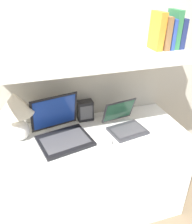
{
  "coord_description": "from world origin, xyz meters",
  "views": [
    {
      "loc": [
        -0.38,
        -0.99,
        1.65
      ],
      "look_at": [
        0.02,
        0.29,
        0.89
      ],
      "focal_mm": 38.0,
      "sensor_mm": 36.0,
      "label": 1
    }
  ],
  "objects_px": {
    "book_green": "(174,29)",
    "book_orange": "(157,31)",
    "router_box": "(85,110)",
    "book_blue": "(168,33)",
    "book_navy": "(179,33)",
    "laptop_large": "(61,131)",
    "table_lamp": "(16,110)",
    "computer_mouse": "(106,139)",
    "laptop_small": "(125,124)",
    "book_brown": "(163,33)"
  },
  "relations": [
    {
      "from": "router_box",
      "to": "book_green",
      "type": "bearing_deg",
      "value": -15.13
    },
    {
      "from": "book_green",
      "to": "computer_mouse",
      "type": "bearing_deg",
      "value": -162.0
    },
    {
      "from": "router_box",
      "to": "book_navy",
      "type": "height_order",
      "value": "book_navy"
    },
    {
      "from": "book_blue",
      "to": "book_orange",
      "type": "bearing_deg",
      "value": 180.0
    },
    {
      "from": "table_lamp",
      "to": "book_blue",
      "type": "bearing_deg",
      "value": -1.93
    },
    {
      "from": "book_green",
      "to": "book_blue",
      "type": "height_order",
      "value": "book_green"
    },
    {
      "from": "table_lamp",
      "to": "book_blue",
      "type": "distance_m",
      "value": 1.08
    },
    {
      "from": "book_green",
      "to": "book_orange",
      "type": "height_order",
      "value": "book_green"
    },
    {
      "from": "laptop_large",
      "to": "table_lamp",
      "type": "bearing_deg",
      "value": 164.33
    },
    {
      "from": "laptop_small",
      "to": "book_green",
      "type": "height_order",
      "value": "book_green"
    },
    {
      "from": "table_lamp",
      "to": "computer_mouse",
      "type": "xyz_separation_m",
      "value": [
        0.54,
        -0.2,
        -0.2
      ]
    },
    {
      "from": "book_navy",
      "to": "book_blue",
      "type": "distance_m",
      "value": 0.08
    },
    {
      "from": "book_brown",
      "to": "book_orange",
      "type": "bearing_deg",
      "value": 180.0
    },
    {
      "from": "book_navy",
      "to": "book_brown",
      "type": "height_order",
      "value": "book_brown"
    },
    {
      "from": "laptop_small",
      "to": "book_green",
      "type": "bearing_deg",
      "value": 10.62
    },
    {
      "from": "book_green",
      "to": "book_navy",
      "type": "bearing_deg",
      "value": 0.0
    },
    {
      "from": "router_box",
      "to": "laptop_large",
      "type": "bearing_deg",
      "value": -138.57
    },
    {
      "from": "book_navy",
      "to": "book_orange",
      "type": "distance_m",
      "value": 0.16
    },
    {
      "from": "laptop_large",
      "to": "computer_mouse",
      "type": "distance_m",
      "value": 0.3
    },
    {
      "from": "table_lamp",
      "to": "book_orange",
      "type": "xyz_separation_m",
      "value": [
        0.91,
        -0.03,
        0.43
      ]
    },
    {
      "from": "computer_mouse",
      "to": "book_brown",
      "type": "distance_m",
      "value": 0.77
    },
    {
      "from": "laptop_small",
      "to": "book_orange",
      "type": "xyz_separation_m",
      "value": [
        0.21,
        0.06,
        0.61
      ]
    },
    {
      "from": "router_box",
      "to": "book_orange",
      "type": "relative_size",
      "value": 0.67
    },
    {
      "from": "book_brown",
      "to": "table_lamp",
      "type": "bearing_deg",
      "value": 177.99
    },
    {
      "from": "laptop_large",
      "to": "book_orange",
      "type": "height_order",
      "value": "book_orange"
    },
    {
      "from": "table_lamp",
      "to": "router_box",
      "type": "xyz_separation_m",
      "value": [
        0.48,
        0.12,
        -0.14
      ]
    },
    {
      "from": "laptop_small",
      "to": "book_green",
      "type": "xyz_separation_m",
      "value": [
        0.33,
        0.06,
        0.61
      ]
    },
    {
      "from": "laptop_large",
      "to": "laptop_small",
      "type": "distance_m",
      "value": 0.45
    },
    {
      "from": "router_box",
      "to": "book_orange",
      "type": "distance_m",
      "value": 0.74
    },
    {
      "from": "computer_mouse",
      "to": "book_blue",
      "type": "bearing_deg",
      "value": 19.22
    },
    {
      "from": "router_box",
      "to": "book_blue",
      "type": "distance_m",
      "value": 0.78
    },
    {
      "from": "computer_mouse",
      "to": "book_blue",
      "type": "height_order",
      "value": "book_blue"
    },
    {
      "from": "laptop_large",
      "to": "book_green",
      "type": "bearing_deg",
      "value": 2.93
    },
    {
      "from": "laptop_small",
      "to": "book_blue",
      "type": "height_order",
      "value": "book_blue"
    },
    {
      "from": "book_green",
      "to": "book_brown",
      "type": "relative_size",
      "value": 1.16
    },
    {
      "from": "book_blue",
      "to": "book_brown",
      "type": "xyz_separation_m",
      "value": [
        -0.04,
        0.0,
        0.01
      ]
    },
    {
      "from": "router_box",
      "to": "computer_mouse",
      "type": "bearing_deg",
      "value": -79.14
    },
    {
      "from": "book_blue",
      "to": "router_box",
      "type": "bearing_deg",
      "value": 163.95
    },
    {
      "from": "book_blue",
      "to": "book_brown",
      "type": "distance_m",
      "value": 0.04
    },
    {
      "from": "table_lamp",
      "to": "book_brown",
      "type": "height_order",
      "value": "book_brown"
    },
    {
      "from": "table_lamp",
      "to": "laptop_large",
      "type": "bearing_deg",
      "value": -15.67
    },
    {
      "from": "laptop_small",
      "to": "book_navy",
      "type": "height_order",
      "value": "book_navy"
    },
    {
      "from": "computer_mouse",
      "to": "router_box",
      "type": "height_order",
      "value": "router_box"
    },
    {
      "from": "table_lamp",
      "to": "router_box",
      "type": "relative_size",
      "value": 2.21
    },
    {
      "from": "laptop_small",
      "to": "router_box",
      "type": "bearing_deg",
      "value": 137.49
    },
    {
      "from": "computer_mouse",
      "to": "book_green",
      "type": "xyz_separation_m",
      "value": [
        0.5,
        0.16,
        0.64
      ]
    },
    {
      "from": "laptop_small",
      "to": "book_brown",
      "type": "xyz_separation_m",
      "value": [
        0.25,
        0.06,
        0.6
      ]
    },
    {
      "from": "laptop_large",
      "to": "router_box",
      "type": "bearing_deg",
      "value": 41.43
    },
    {
      "from": "router_box",
      "to": "book_brown",
      "type": "distance_m",
      "value": 0.76
    },
    {
      "from": "router_box",
      "to": "book_orange",
      "type": "height_order",
      "value": "book_orange"
    }
  ]
}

